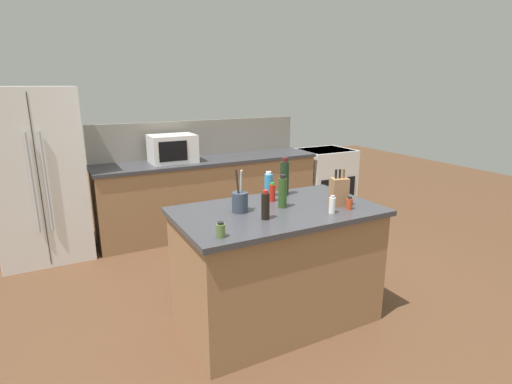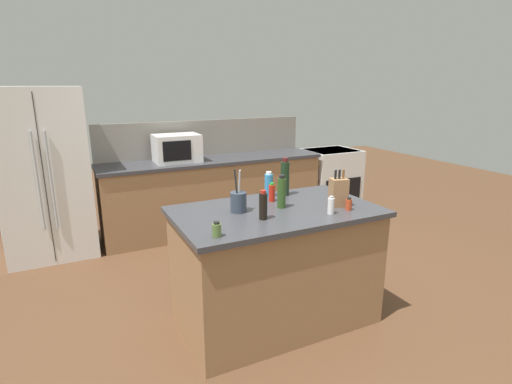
% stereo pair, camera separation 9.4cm
% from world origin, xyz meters
% --- Properties ---
extents(ground_plane, '(14.00, 14.00, 0.00)m').
position_xyz_m(ground_plane, '(0.00, 0.00, 0.00)').
color(ground_plane, brown).
extents(back_counter_run, '(2.85, 0.66, 0.94)m').
position_xyz_m(back_counter_run, '(0.30, 2.20, 0.47)').
color(back_counter_run, '#936B47').
rests_on(back_counter_run, ground_plane).
extents(wall_backsplash, '(2.81, 0.03, 0.46)m').
position_xyz_m(wall_backsplash, '(0.30, 2.52, 1.17)').
color(wall_backsplash, gray).
rests_on(wall_backsplash, back_counter_run).
extents(kitchen_island, '(1.55, 0.92, 0.94)m').
position_xyz_m(kitchen_island, '(0.00, 0.00, 0.47)').
color(kitchen_island, '#936B47').
rests_on(kitchen_island, ground_plane).
extents(refrigerator, '(0.89, 0.75, 1.84)m').
position_xyz_m(refrigerator, '(-1.61, 2.25, 0.92)').
color(refrigerator, white).
rests_on(refrigerator, ground_plane).
extents(range_oven, '(0.76, 0.65, 0.92)m').
position_xyz_m(range_oven, '(2.14, 2.20, 0.47)').
color(range_oven, white).
rests_on(range_oven, ground_plane).
extents(microwave, '(0.54, 0.39, 0.33)m').
position_xyz_m(microwave, '(-0.16, 2.20, 1.11)').
color(microwave, white).
rests_on(microwave, back_counter_run).
extents(knife_block, '(0.15, 0.13, 0.29)m').
position_xyz_m(knife_block, '(0.47, -0.14, 1.05)').
color(knife_block, '#936B47').
rests_on(knife_block, kitchen_island).
extents(utensil_crock, '(0.12, 0.12, 0.32)m').
position_xyz_m(utensil_crock, '(-0.28, 0.07, 1.02)').
color(utensil_crock, '#333D4C').
rests_on(utensil_crock, kitchen_island).
extents(wine_bottle, '(0.08, 0.08, 0.32)m').
position_xyz_m(wine_bottle, '(0.26, 0.32, 1.09)').
color(wine_bottle, black).
rests_on(wine_bottle, kitchen_island).
extents(spice_jar_paprika, '(0.05, 0.05, 0.10)m').
position_xyz_m(spice_jar_paprika, '(0.48, -0.26, 0.99)').
color(spice_jar_paprika, '#B73D1E').
rests_on(spice_jar_paprika, kitchen_island).
extents(olive_oil_bottle, '(0.07, 0.07, 0.26)m').
position_xyz_m(olive_oil_bottle, '(0.05, 0.02, 1.06)').
color(olive_oil_bottle, '#2D4C1E').
rests_on(olive_oil_bottle, kitchen_island).
extents(dish_soap_bottle, '(0.07, 0.07, 0.21)m').
position_xyz_m(dish_soap_bottle, '(0.11, 0.34, 1.04)').
color(dish_soap_bottle, '#3384BC').
rests_on(dish_soap_bottle, kitchen_island).
extents(hot_sauce_bottle, '(0.05, 0.05, 0.15)m').
position_xyz_m(hot_sauce_bottle, '(0.07, 0.20, 1.01)').
color(hot_sauce_bottle, red).
rests_on(hot_sauce_bottle, kitchen_island).
extents(spice_jar_oregano, '(0.06, 0.06, 0.10)m').
position_xyz_m(spice_jar_oregano, '(-0.61, -0.33, 0.99)').
color(spice_jar_oregano, '#567038').
rests_on(spice_jar_oregano, kitchen_island).
extents(salt_shaker, '(0.05, 0.05, 0.13)m').
position_xyz_m(salt_shaker, '(0.31, -0.27, 1.00)').
color(salt_shaker, silver).
rests_on(salt_shaker, kitchen_island).
extents(soy_sauce_bottle, '(0.06, 0.06, 0.21)m').
position_xyz_m(soy_sauce_bottle, '(-0.19, -0.16, 1.04)').
color(soy_sauce_bottle, black).
rests_on(soy_sauce_bottle, kitchen_island).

